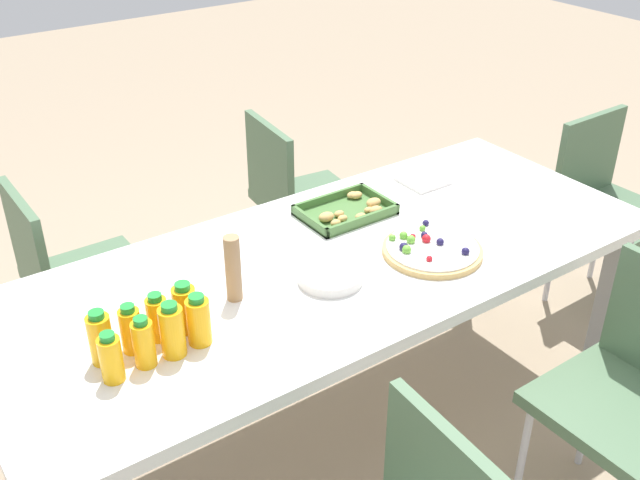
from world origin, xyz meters
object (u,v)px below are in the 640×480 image
juice_bottle_6 (157,318)px  napkin_stack (423,181)px  juice_bottle_4 (101,338)px  fruit_pizza (431,249)px  chair_far_left (70,273)px  chair_end (606,198)px  cardboard_tube (233,268)px  chair_near_right (635,385)px  juice_bottle_0 (111,358)px  chair_far_right (296,194)px  snack_tray (348,211)px  juice_bottle_2 (172,331)px  juice_bottle_7 (185,308)px  party_table (332,276)px  plate_stack (330,276)px  juice_bottle_1 (144,343)px  juice_bottle_5 (131,330)px  juice_bottle_3 (199,321)px

juice_bottle_6 → napkin_stack: size_ratio=0.88×
juice_bottle_4 → fruit_pizza: juice_bottle_4 is taller
juice_bottle_6 → chair_far_left: bearing=89.8°
chair_end → cardboard_tube: cardboard_tube is taller
chair_near_right → juice_bottle_4: 1.46m
chair_far_left → fruit_pizza: size_ratio=2.73×
chair_near_right → juice_bottle_0: (-1.27, 0.58, 0.30)m
chair_far_left → chair_far_right: 0.98m
juice_bottle_0 → napkin_stack: bearing=16.3°
snack_tray → cardboard_tube: 0.59m
juice_bottle_2 → juice_bottle_7: 0.10m
party_table → plate_stack: (-0.08, -0.10, 0.08)m
chair_end → fruit_pizza: chair_end is taller
chair_far_right → napkin_stack: size_ratio=5.53×
juice_bottle_0 → juice_bottle_1: 0.08m
fruit_pizza → cardboard_tube: cardboard_tube is taller
juice_bottle_5 → fruit_pizza: 0.93m
juice_bottle_7 → juice_bottle_3: bearing=-86.1°
chair_near_right → party_table: bearing=35.0°
chair_far_right → juice_bottle_1: bearing=-42.1°
juice_bottle_2 → juice_bottle_7: size_ratio=1.06×
juice_bottle_4 → juice_bottle_5: 0.08m
party_table → fruit_pizza: (0.26, -0.15, 0.08)m
fruit_pizza → chair_far_left: bearing=133.4°
chair_end → plate_stack: chair_end is taller
juice_bottle_1 → juice_bottle_7: juice_bottle_7 is taller
chair_far_left → juice_bottle_1: juice_bottle_1 is taller
fruit_pizza → juice_bottle_3: bearing=179.3°
juice_bottle_0 → plate_stack: (0.66, 0.05, -0.05)m
juice_bottle_4 → juice_bottle_6: 0.15m
juice_bottle_6 → plate_stack: size_ratio=0.71×
party_table → juice_bottle_5: 0.68m
chair_far_right → chair_near_right: bearing=10.5°
juice_bottle_5 → plate_stack: (0.58, -0.03, -0.05)m
juice_bottle_2 → juice_bottle_3: juice_bottle_2 is taller
juice_bottle_3 → napkin_stack: (1.08, 0.37, -0.06)m
party_table → juice_bottle_6: juice_bottle_6 is taller
chair_far_right → juice_bottle_7: bearing=-40.1°
juice_bottle_0 → juice_bottle_2: 0.16m
juice_bottle_2 → fruit_pizza: (0.85, -0.00, -0.06)m
party_table → juice_bottle_6: bearing=-174.0°
chair_far_left → juice_bottle_3: juice_bottle_3 is taller
chair_near_right → fruit_pizza: chair_near_right is taller
juice_bottle_2 → plate_stack: juice_bottle_2 is taller
chair_far_left → juice_bottle_6: juice_bottle_6 is taller
party_table → juice_bottle_0: bearing=-168.7°
juice_bottle_0 → juice_bottle_5: size_ratio=1.00×
chair_near_right → juice_bottle_1: size_ratio=6.02×
plate_stack → napkin_stack: plate_stack is taller
juice_bottle_0 → juice_bottle_5: bearing=43.9°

